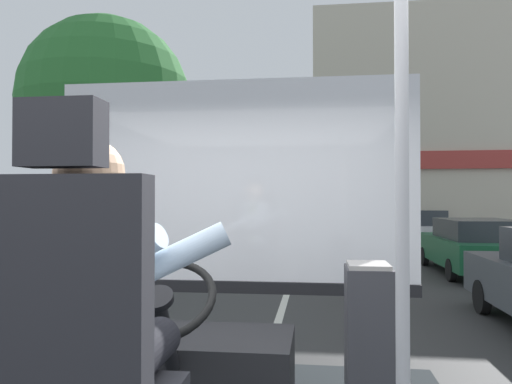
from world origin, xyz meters
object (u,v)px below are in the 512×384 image
driver_seat (79,377)px  handrail_pole (402,192)px  steering_console (187,370)px  parked_car_white (418,230)px  fare_box (368,351)px  parked_car_blue (393,226)px  bus_driver (97,300)px  parked_car_green (475,245)px

driver_seat → handrail_pole: handrail_pole is taller
steering_console → driver_seat: bearing=-90.0°
steering_console → handrail_pole: bearing=-44.0°
steering_console → parked_car_white: bearing=74.6°
fare_box → parked_car_blue: size_ratio=0.19×
handrail_pole → parked_car_white: bearing=78.5°
bus_driver → parked_car_green: bus_driver is taller
driver_seat → fare_box: bearing=47.6°
parked_car_white → parked_car_blue: size_ratio=0.97×
bus_driver → fare_box: bus_driver is taller
handrail_pole → fare_box: bearing=92.4°
fare_box → parked_car_white: fare_box is taller
bus_driver → steering_console: bus_driver is taller
bus_driver → parked_car_green: size_ratio=0.18×
fare_box → steering_console: bearing=169.2°
steering_console → parked_car_white: 16.01m
parked_car_white → parked_car_blue: 4.47m
bus_driver → handrail_pole: bearing=9.2°
bus_driver → parked_car_white: 17.06m
driver_seat → parked_car_blue: size_ratio=0.32×
handrail_pole → fare_box: handrail_pole is taller
parked_car_blue → steering_console: bearing=-101.6°
handrail_pole → bus_driver: bearing=-170.8°
bus_driver → handrail_pole: size_ratio=0.34×
driver_seat → steering_console: bearing=90.0°
bus_driver → fare_box: bearing=44.2°
driver_seat → bus_driver: driver_seat is taller
steering_console → parked_car_blue: steering_console is taller
parked_car_green → parked_car_blue: parked_car_green is taller
driver_seat → fare_box: 1.37m
driver_seat → parked_car_blue: bearing=79.0°
steering_console → parked_car_blue: (4.09, 19.90, -0.25)m
steering_console → parked_car_blue: 20.32m
driver_seat → parked_car_green: bearing=68.0°
steering_console → parked_car_blue: bearing=78.4°
steering_console → parked_car_white: steering_console is taller
handrail_pole → driver_seat: bearing=-164.3°
handrail_pole → parked_car_white: handrail_pole is taller
parked_car_white → steering_console: bearing=-105.4°
parked_car_white → fare_box: bearing=-102.1°
bus_driver → steering_console: 1.21m
handrail_pole → parked_car_blue: size_ratio=0.53×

